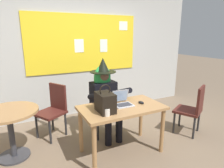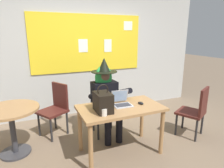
{
  "view_description": "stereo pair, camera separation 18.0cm",
  "coord_description": "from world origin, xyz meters",
  "views": [
    {
      "loc": [
        -1.32,
        -2.31,
        1.74
      ],
      "look_at": [
        -0.05,
        0.28,
        0.99
      ],
      "focal_mm": 30.95,
      "sensor_mm": 36.0,
      "label": 1
    },
    {
      "loc": [
        -1.15,
        -2.38,
        1.74
      ],
      "look_at": [
        -0.05,
        0.28,
        0.99
      ],
      "focal_mm": 30.95,
      "sensor_mm": 36.0,
      "label": 2
    }
  ],
  "objects": [
    {
      "name": "coffee_mug",
      "position": [
        -0.37,
        -0.23,
        0.78
      ],
      "size": [
        0.08,
        0.08,
        0.09
      ],
      "primitive_type": "cylinder",
      "color": "silver",
      "rests_on": "desk_main"
    },
    {
      "name": "chair_at_desk",
      "position": [
        -0.05,
        0.66,
        0.49
      ],
      "size": [
        0.45,
        0.45,
        0.89
      ],
      "rotation": [
        0.0,
        0.0,
        -1.64
      ],
      "color": "black",
      "rests_on": "ground"
    },
    {
      "name": "laptop",
      "position": [
        0.0,
        0.04,
        0.78
      ],
      "size": [
        0.28,
        0.27,
        0.21
      ],
      "rotation": [
        0.0,
        0.0,
        -0.04
      ],
      "color": "#B7B7BC",
      "rests_on": "desk_main"
    },
    {
      "name": "wall_back_bulletin",
      "position": [
        -0.0,
        1.74,
        1.5
      ],
      "size": [
        5.38,
        1.96,
        2.97
      ],
      "color": "#B2B2AD",
      "rests_on": "ground"
    },
    {
      "name": "handbag",
      "position": [
        -0.33,
        -0.1,
        0.86
      ],
      "size": [
        0.2,
        0.3,
        0.38
      ],
      "rotation": [
        0.0,
        0.0,
        -0.07
      ],
      "color": "black",
      "rests_on": "desk_main"
    },
    {
      "name": "chair_extra_corner",
      "position": [
        1.35,
        -0.09,
        0.49
      ],
      "size": [
        0.57,
        0.57,
        0.89
      ],
      "rotation": [
        0.0,
        0.0,
        2.06
      ],
      "color": "#4C1E19",
      "rests_on": "ground"
    },
    {
      "name": "chair_spare_by_window",
      "position": [
        -0.84,
        0.94,
        0.51
      ],
      "size": [
        0.58,
        0.58,
        0.91
      ],
      "rotation": [
        0.0,
        0.0,
        3.68
      ],
      "color": "#4C1E19",
      "rests_on": "ground"
    },
    {
      "name": "computer_mouse",
      "position": [
        0.28,
        -0.05,
        0.75
      ],
      "size": [
        0.08,
        0.11,
        0.03
      ],
      "primitive_type": "ellipsoid",
      "rotation": [
        0.0,
        0.0,
        0.17
      ],
      "color": "black",
      "rests_on": "desk_main"
    },
    {
      "name": "side_table_round",
      "position": [
        -1.51,
        0.54,
        0.54
      ],
      "size": [
        0.79,
        0.79,
        0.72
      ],
      "color": "#A37547",
      "rests_on": "ground"
    },
    {
      "name": "ground_plane",
      "position": [
        0.0,
        0.0,
        0.0
      ],
      "size": [
        24.0,
        24.0,
        0.0
      ],
      "primitive_type": "plane",
      "color": "#75604C"
    },
    {
      "name": "desk_main",
      "position": [
        -0.04,
        -0.03,
        0.62
      ],
      "size": [
        1.21,
        0.68,
        0.73
      ],
      "rotation": [
        0.0,
        0.0,
        0.01
      ],
      "color": "#A37547",
      "rests_on": "ground"
    },
    {
      "name": "person_costumed",
      "position": [
        -0.05,
        0.54,
        0.77
      ],
      "size": [
        0.61,
        0.69,
        1.36
      ],
      "rotation": [
        0.0,
        0.0,
        -1.53
      ],
      "color": "black",
      "rests_on": "ground"
    }
  ]
}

